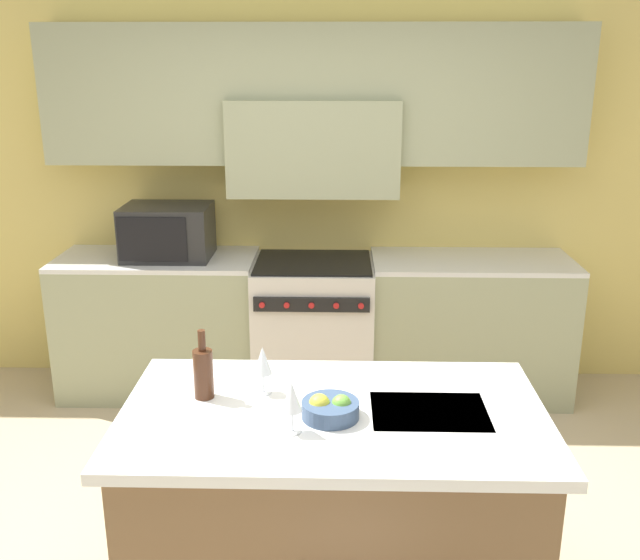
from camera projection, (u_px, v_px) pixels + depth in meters
The scene contains 9 objects.
back_cabinetry at pixel (314, 154), 4.70m from camera, with size 10.00×0.46×2.70m.
back_counter at pixel (314, 326), 4.79m from camera, with size 3.38×0.62×0.95m.
range_stove at pixel (314, 328), 4.78m from camera, with size 0.78×0.70×0.93m.
microwave at pixel (168, 232), 4.62m from camera, with size 0.56×0.42×0.34m.
kitchen_island at pixel (333, 512), 2.85m from camera, with size 1.63×0.92×0.91m.
wine_bottle at pixel (203, 372), 2.79m from camera, with size 0.08×0.08×0.28m.
wine_glass_near at pixel (291, 398), 2.52m from camera, with size 0.07×0.07×0.20m.
wine_glass_far at pixel (263, 362), 2.82m from camera, with size 0.07×0.07×0.20m.
fruit_bowl at pixel (330, 408), 2.65m from camera, with size 0.22×0.22×0.09m.
Camera 1 is at (0.16, -2.60, 2.20)m, focal length 40.00 mm.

